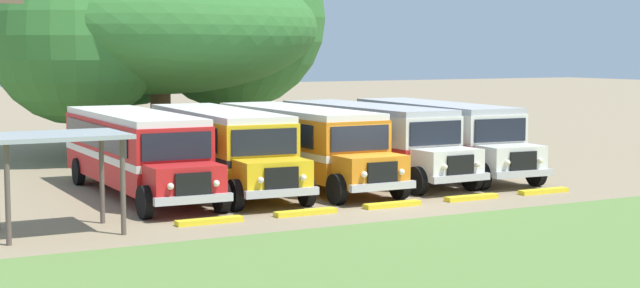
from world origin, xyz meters
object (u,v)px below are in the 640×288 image
Objects in this scene: parked_bus_slot_3 at (369,137)px; parked_bus_slot_4 at (438,134)px; parked_bus_slot_2 at (301,142)px; broad_shade_tree at (161,25)px; parked_bus_slot_0 at (136,149)px; waiting_shelter at (56,144)px; parked_bus_slot_1 at (220,145)px.

parked_bus_slot_3 is 0.99× the size of parked_bus_slot_4.
parked_bus_slot_2 is 0.62× the size of broad_shade_tree.
parked_bus_slot_0 is 3.02× the size of waiting_shelter.
parked_bus_slot_2 is at bearing -83.09° from parked_bus_slot_4.
waiting_shelter is at bearing -66.47° from parked_bus_slot_4.
parked_bus_slot_0 is at bearing -92.54° from parked_bus_slot_2.
waiting_shelter is at bearing -67.35° from parked_bus_slot_3.
parked_bus_slot_4 is (6.42, 0.34, 0.00)m from parked_bus_slot_2.
parked_bus_slot_4 is at bearing 94.37° from parked_bus_slot_1.
parked_bus_slot_0 is 15.11m from broad_shade_tree.
parked_bus_slot_1 is 1.01× the size of parked_bus_slot_3.
parked_bus_slot_4 is (12.62, 0.02, 0.00)m from parked_bus_slot_0.
broad_shade_tree is 21.85m from waiting_shelter.
broad_shade_tree is (-0.57, 13.57, 4.59)m from parked_bus_slot_2.
waiting_shelter is (-4.11, -5.95, 0.87)m from parked_bus_slot_0.
parked_bus_slot_2 is 3.24m from parked_bus_slot_3.
parked_bus_slot_4 reaches higher than waiting_shelter.
broad_shade_tree is at bearing -177.15° from parked_bus_slot_2.
parked_bus_slot_4 is at bearing -62.15° from broad_shade_tree.
parked_bus_slot_1 is 1.01× the size of parked_bus_slot_2.
waiting_shelter is (-10.31, -5.63, 0.87)m from parked_bus_slot_2.
parked_bus_slot_0 is 12.62m from parked_bus_slot_4.
parked_bus_slot_3 reaches higher than waiting_shelter.
broad_shade_tree is at bearing 63.11° from waiting_shelter.
broad_shade_tree is (5.63, 13.25, 4.59)m from parked_bus_slot_0.
parked_bus_slot_1 is at bearing 39.23° from waiting_shelter.
parked_bus_slot_0 and parked_bus_slot_1 have the same top height.
parked_bus_slot_3 is 14.42m from broad_shade_tree.
parked_bus_slot_3 is at bearing -87.90° from parked_bus_slot_4.
parked_bus_slot_2 and parked_bus_slot_4 have the same top height.
parked_bus_slot_0 is at bearing -87.08° from parked_bus_slot_1.
parked_bus_slot_2 is at bearing 88.43° from parked_bus_slot_0.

